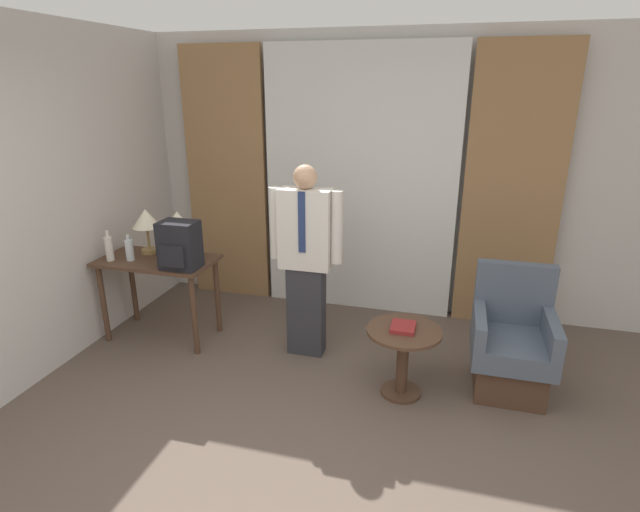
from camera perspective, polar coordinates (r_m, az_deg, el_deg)
The scene contains 14 objects.
wall_back at distance 5.01m, azimuth 4.80°, elevation 9.12°, with size 10.00×0.06×2.70m.
curtain_sheer_center at distance 4.90m, azimuth 4.50°, elevation 8.18°, with size 1.87×0.06×2.58m.
curtain_drape_left at distance 5.33m, azimuth -10.62°, elevation 8.82°, with size 0.85×0.06×2.58m.
curtain_drape_right at distance 4.84m, azimuth 21.12°, elevation 6.83°, with size 0.85×0.06×2.58m.
desk at distance 4.66m, azimuth -17.98°, elevation -1.81°, with size 1.01×0.55×0.75m.
table_lamp_left at distance 4.73m, azimuth -19.25°, elevation 3.82°, with size 0.25×0.25×0.41m.
table_lamp_right at distance 4.56m, azimuth -15.97°, elevation 3.62°, with size 0.25×0.25×0.41m.
bottle_near_edge at distance 4.64m, azimuth -20.95°, elevation 0.68°, with size 0.07×0.07×0.23m.
bottle_by_lamp at distance 4.69m, azimuth -22.96°, elevation 0.83°, with size 0.07×0.07×0.27m.
backpack at distance 4.28m, azimuth -15.77°, elevation 1.18°, with size 0.31×0.26×0.40m.
person at distance 4.07m, azimuth -1.63°, elevation 0.02°, with size 0.61×0.20×1.63m.
armchair at distance 4.07m, azimuth 20.98°, elevation -9.69°, with size 0.58×0.64×0.93m.
side_table at distance 3.77m, azimuth 9.47°, elevation -10.60°, with size 0.55×0.55×0.53m.
book at distance 3.69m, azimuth 9.48°, elevation -8.02°, with size 0.17×0.20×0.03m.
Camera 1 is at (0.89, -1.83, 2.22)m, focal length 28.00 mm.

